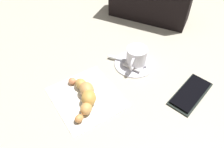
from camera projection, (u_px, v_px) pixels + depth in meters
ground_plane at (108, 76)px, 0.68m from camera, size 1.80×1.80×0.00m
saucer at (134, 63)px, 0.71m from camera, size 0.13×0.13×0.01m
espresso_cup at (136, 57)px, 0.68m from camera, size 0.08×0.07×0.06m
teaspoon at (134, 62)px, 0.70m from camera, size 0.10×0.11×0.01m
sugar_packet at (133, 66)px, 0.69m from camera, size 0.05×0.06×0.01m
napkin at (86, 97)px, 0.62m from camera, size 0.19×0.21×0.00m
croissant at (85, 95)px, 0.60m from camera, size 0.09×0.16×0.04m
cell_phone at (191, 93)px, 0.62m from camera, size 0.16×0.12×0.01m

